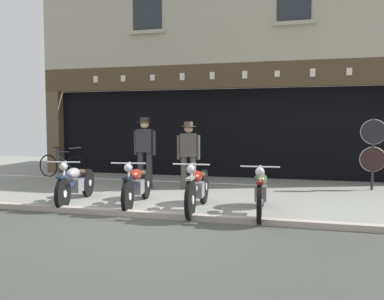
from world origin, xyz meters
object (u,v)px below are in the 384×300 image
(advert_board_near, at_px, (154,120))
(salesman_left, at_px, (145,149))
(tyre_sign_pole, at_px, (373,147))
(motorcycle_center_left, at_px, (137,184))
(shopkeeper_center, at_px, (188,152))
(motorcycle_center_right, at_px, (261,190))
(motorcycle_center, at_px, (198,187))
(leaning_bicycle, at_px, (61,165))
(motorcycle_left, at_px, (76,183))

(advert_board_near, bearing_deg, salesman_left, -74.82)
(tyre_sign_pole, distance_m, advert_board_near, 6.25)
(motorcycle_center_left, distance_m, shopkeeper_center, 2.19)
(motorcycle_center_right, distance_m, tyre_sign_pole, 4.04)
(motorcycle_center_left, relative_size, shopkeeper_center, 1.23)
(motorcycle_center, height_order, salesman_left, salesman_left)
(tyre_sign_pole, bearing_deg, advert_board_near, 166.43)
(motorcycle_center_left, bearing_deg, leaning_bicycle, -48.45)
(motorcycle_center, xyz_separation_m, motorcycle_center_right, (1.13, -0.00, -0.01))
(advert_board_near, bearing_deg, motorcycle_center_left, -74.08)
(motorcycle_center, distance_m, tyre_sign_pole, 4.79)
(motorcycle_center_right, relative_size, shopkeeper_center, 1.22)
(salesman_left, relative_size, leaning_bicycle, 1.04)
(motorcycle_left, height_order, advert_board_near, advert_board_near)
(motorcycle_center, xyz_separation_m, leaning_bicycle, (-4.90, 3.28, -0.07))
(salesman_left, height_order, tyre_sign_pole, salesman_left)
(motorcycle_center_right, height_order, advert_board_near, advert_board_near)
(motorcycle_center_left, height_order, shopkeeper_center, shopkeeper_center)
(tyre_sign_pole, relative_size, leaning_bicycle, 1.03)
(salesman_left, bearing_deg, motorcycle_center_right, 143.64)
(motorcycle_left, bearing_deg, motorcycle_center_right, 168.67)
(motorcycle_left, distance_m, shopkeeper_center, 2.82)
(motorcycle_center_left, distance_m, tyre_sign_pole, 5.68)
(motorcycle_center_left, distance_m, salesman_left, 2.10)
(salesman_left, bearing_deg, leaning_bicycle, -21.97)
(motorcycle_center_left, relative_size, motorcycle_center, 0.99)
(advert_board_near, xyz_separation_m, leaning_bicycle, (-2.38, -1.38, -1.31))
(motorcycle_left, distance_m, tyre_sign_pole, 6.82)
(motorcycle_center, distance_m, motorcycle_center_right, 1.13)
(motorcycle_center_right, bearing_deg, motorcycle_center, -2.88)
(motorcycle_center, distance_m, shopkeeper_center, 2.41)
(motorcycle_left, distance_m, salesman_left, 2.19)
(motorcycle_center_right, xyz_separation_m, shopkeeper_center, (-1.89, 2.24, 0.48))
(motorcycle_center, relative_size, leaning_bicycle, 1.22)
(advert_board_near, bearing_deg, motorcycle_center_right, -51.94)
(motorcycle_center_left, xyz_separation_m, motorcycle_center, (1.23, -0.15, 0.02))
(advert_board_near, relative_size, leaning_bicycle, 0.61)
(leaning_bicycle, bearing_deg, motorcycle_center_right, 69.89)
(motorcycle_left, relative_size, salesman_left, 1.11)
(motorcycle_left, xyz_separation_m, shopkeeper_center, (1.76, 2.14, 0.50))
(motorcycle_center, xyz_separation_m, shopkeeper_center, (-0.76, 2.24, 0.47))
(leaning_bicycle, bearing_deg, salesman_left, 77.43)
(tyre_sign_pole, bearing_deg, motorcycle_center, -137.79)
(salesman_left, distance_m, tyre_sign_pole, 5.46)
(salesman_left, bearing_deg, motorcycle_left, 69.84)
(motorcycle_left, distance_m, leaning_bicycle, 3.97)
(motorcycle_center_left, xyz_separation_m, motorcycle_center_right, (2.36, -0.16, 0.01))
(shopkeeper_center, xyz_separation_m, advert_board_near, (-1.76, 2.42, 0.77))
(tyre_sign_pole, height_order, leaning_bicycle, tyre_sign_pole)
(motorcycle_left, xyz_separation_m, advert_board_near, (0.00, 4.56, 1.27))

